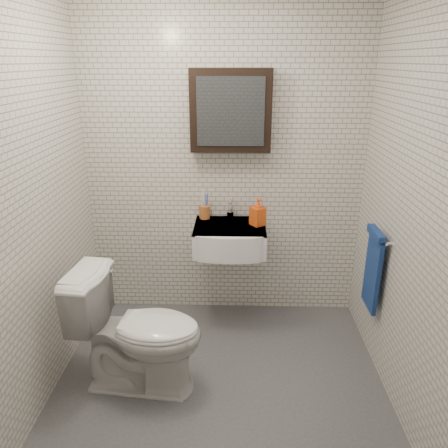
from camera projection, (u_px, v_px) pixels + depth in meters
name	position (u px, v px, depth m)	size (l,w,h in m)	color
ground	(220.00, 383.00, 2.95)	(2.20, 2.00, 0.01)	#494C51
room_shell	(219.00, 172.00, 2.43)	(2.22, 2.02, 2.51)	silver
washbasin	(230.00, 239.00, 3.37)	(0.55, 0.50, 0.20)	white
faucet	(230.00, 211.00, 3.50)	(0.06, 0.20, 0.15)	silver
mirror_cabinet	(231.00, 111.00, 3.22)	(0.60, 0.15, 0.60)	black
towel_rail	(373.00, 266.00, 2.99)	(0.09, 0.30, 0.58)	silver
toothbrush_cup	(205.00, 211.00, 3.51)	(0.10, 0.10, 0.23)	#AF5E2B
soap_bottle	(258.00, 212.00, 3.35)	(0.10, 0.10, 0.22)	orange
toilet	(139.00, 331.00, 2.81)	(0.47, 0.82, 0.83)	white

